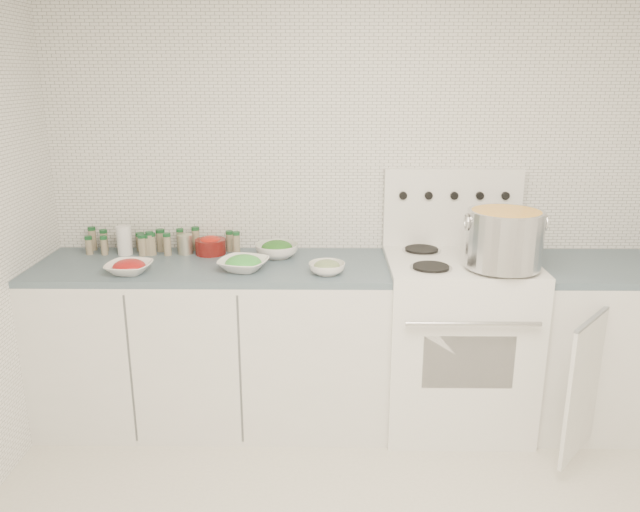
# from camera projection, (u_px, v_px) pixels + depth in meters

# --- Properties ---
(room_walls) EXTENTS (3.54, 3.04, 2.52)m
(room_walls) POSITION_uv_depth(u_px,v_px,m) (397.00, 175.00, 1.95)
(room_walls) COLOR white
(room_walls) RESTS_ON ground
(counter_left) EXTENTS (1.85, 0.62, 0.90)m
(counter_left) POSITION_uv_depth(u_px,v_px,m) (216.00, 342.00, 3.41)
(counter_left) COLOR white
(counter_left) RESTS_ON ground
(stove) EXTENTS (0.76, 0.70, 1.36)m
(stove) POSITION_uv_depth(u_px,v_px,m) (455.00, 336.00, 3.38)
(stove) COLOR white
(stove) RESTS_ON ground
(counter_right) EXTENTS (0.89, 0.93, 0.90)m
(counter_right) POSITION_uv_depth(u_px,v_px,m) (606.00, 344.00, 3.38)
(counter_right) COLOR white
(counter_right) RESTS_ON ground
(stock_pot) EXTENTS (0.39, 0.37, 0.28)m
(stock_pot) POSITION_uv_depth(u_px,v_px,m) (504.00, 237.00, 3.03)
(stock_pot) COLOR silver
(stock_pot) RESTS_ON stove
(bowl_tomato) EXTENTS (0.25, 0.25, 0.07)m
(bowl_tomato) POSITION_uv_depth(u_px,v_px,m) (129.00, 267.00, 3.12)
(bowl_tomato) COLOR white
(bowl_tomato) RESTS_ON counter_left
(bowl_snowpea) EXTENTS (0.31, 0.31, 0.08)m
(bowl_snowpea) POSITION_uv_depth(u_px,v_px,m) (243.00, 264.00, 3.16)
(bowl_snowpea) COLOR white
(bowl_snowpea) RESTS_ON counter_left
(bowl_broccoli) EXTENTS (0.27, 0.27, 0.09)m
(bowl_broccoli) POSITION_uv_depth(u_px,v_px,m) (277.00, 249.00, 3.39)
(bowl_broccoli) COLOR white
(bowl_broccoli) RESTS_ON counter_left
(bowl_zucchini) EXTENTS (0.20, 0.20, 0.07)m
(bowl_zucchini) POSITION_uv_depth(u_px,v_px,m) (327.00, 267.00, 3.11)
(bowl_zucchini) COLOR white
(bowl_zucchini) RESTS_ON counter_left
(bowl_pepper) EXTENTS (0.17, 0.17, 0.10)m
(bowl_pepper) POSITION_uv_depth(u_px,v_px,m) (210.00, 245.00, 3.44)
(bowl_pepper) COLOR #5B120F
(bowl_pepper) RESTS_ON counter_left
(salt_canister) EXTENTS (0.08, 0.08, 0.16)m
(salt_canister) POSITION_uv_depth(u_px,v_px,m) (124.00, 240.00, 3.43)
(salt_canister) COLOR white
(salt_canister) RESTS_ON counter_left
(tin_can) EXTENTS (0.09, 0.09, 0.11)m
(tin_can) POSITION_uv_depth(u_px,v_px,m) (185.00, 244.00, 3.45)
(tin_can) COLOR #B8B29B
(tin_can) RESTS_ON counter_left
(spice_cluster) EXTENTS (0.87, 0.16, 0.14)m
(spice_cluster) POSITION_uv_depth(u_px,v_px,m) (152.00, 242.00, 3.47)
(spice_cluster) COLOR gray
(spice_cluster) RESTS_ON counter_left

